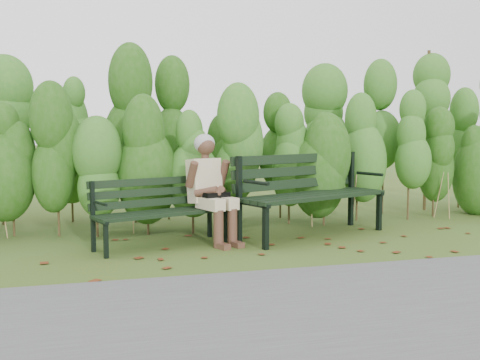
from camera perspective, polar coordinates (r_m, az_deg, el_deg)
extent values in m
plane|color=#405118|center=(6.26, 0.84, -7.14)|extent=(80.00, 80.00, 0.00)
cube|color=#474749|center=(4.27, 9.23, -13.16)|extent=(60.00, 2.50, 0.01)
cylinder|color=#47381E|center=(7.26, -18.62, -2.49)|extent=(0.03, 0.03, 0.80)
ellipsoid|color=#3B7324|center=(7.20, -18.77, 2.56)|extent=(0.64, 0.64, 1.44)
cylinder|color=#47381E|center=(7.24, -13.78, -2.37)|extent=(0.03, 0.03, 0.80)
ellipsoid|color=#3B7324|center=(7.19, -13.90, 2.69)|extent=(0.64, 0.64, 1.44)
cylinder|color=#47381E|center=(7.28, -8.96, -2.24)|extent=(0.03, 0.03, 0.80)
ellipsoid|color=#3B7324|center=(7.23, -9.04, 2.79)|extent=(0.64, 0.64, 1.44)
cylinder|color=#47381E|center=(7.37, -4.23, -2.10)|extent=(0.03, 0.03, 0.80)
ellipsoid|color=#3B7324|center=(7.32, -4.27, 2.87)|extent=(0.64, 0.64, 1.44)
cylinder|color=#47381E|center=(7.51, 0.36, -1.95)|extent=(0.03, 0.03, 0.80)
ellipsoid|color=#3B7324|center=(7.46, 0.36, 2.93)|extent=(0.64, 0.64, 1.44)
cylinder|color=#47381E|center=(7.70, 4.75, -1.79)|extent=(0.03, 0.03, 0.80)
ellipsoid|color=#3B7324|center=(7.64, 4.79, 2.98)|extent=(0.64, 0.64, 1.44)
cylinder|color=#47381E|center=(7.92, 8.92, -1.63)|extent=(0.03, 0.03, 0.80)
ellipsoid|color=#3B7324|center=(7.87, 8.98, 3.00)|extent=(0.64, 0.64, 1.44)
cylinder|color=#47381E|center=(8.19, 12.83, -1.47)|extent=(0.03, 0.03, 0.80)
ellipsoid|color=#3B7324|center=(8.14, 12.92, 3.00)|extent=(0.64, 0.64, 1.44)
cylinder|color=#47381E|center=(8.50, 16.48, -1.32)|extent=(0.03, 0.03, 0.80)
ellipsoid|color=#3B7324|center=(8.45, 16.59, 3.00)|extent=(0.64, 0.64, 1.44)
cylinder|color=#47381E|center=(8.83, 19.86, -1.17)|extent=(0.03, 0.03, 0.80)
ellipsoid|color=#3B7324|center=(8.78, 19.99, 2.98)|extent=(0.64, 0.64, 1.44)
cylinder|color=#47381E|center=(9.19, 22.99, -1.03)|extent=(0.03, 0.03, 0.80)
ellipsoid|color=#3B7324|center=(9.15, 23.13, 2.95)|extent=(0.64, 0.64, 1.44)
cylinder|color=#47381E|center=(8.28, -22.02, -0.62)|extent=(0.04, 0.04, 1.10)
ellipsoid|color=#20550F|center=(8.24, -22.24, 5.48)|extent=(0.70, 0.70, 1.98)
cylinder|color=#47381E|center=(8.22, -16.70, -0.49)|extent=(0.04, 0.04, 1.10)
ellipsoid|color=#20550F|center=(8.18, -16.87, 5.65)|extent=(0.70, 0.70, 1.98)
cylinder|color=#47381E|center=(8.24, -11.36, -0.36)|extent=(0.04, 0.04, 1.10)
ellipsoid|color=#20550F|center=(8.20, -11.47, 5.77)|extent=(0.70, 0.70, 1.98)
cylinder|color=#47381E|center=(8.32, -6.07, -0.23)|extent=(0.04, 0.04, 1.10)
ellipsoid|color=#20550F|center=(8.28, -6.13, 5.84)|extent=(0.70, 0.70, 1.98)
cylinder|color=#47381E|center=(8.48, -0.94, -0.09)|extent=(0.04, 0.04, 1.10)
ellipsoid|color=#20550F|center=(8.44, -0.95, 5.86)|extent=(0.70, 0.70, 1.98)
cylinder|color=#47381E|center=(8.70, 3.97, 0.03)|extent=(0.04, 0.04, 1.10)
ellipsoid|color=#20550F|center=(8.66, 4.01, 5.84)|extent=(0.70, 0.70, 1.98)
cylinder|color=#47381E|center=(8.98, 8.61, 0.15)|extent=(0.04, 0.04, 1.10)
ellipsoid|color=#20550F|center=(8.94, 8.69, 5.78)|extent=(0.70, 0.70, 1.98)
cylinder|color=#47381E|center=(9.31, 12.94, 0.26)|extent=(0.04, 0.04, 1.10)
ellipsoid|color=#20550F|center=(9.28, 13.05, 5.68)|extent=(0.70, 0.70, 1.98)
cylinder|color=#47381E|center=(9.70, 16.95, 0.36)|extent=(0.04, 0.04, 1.10)
ellipsoid|color=#20550F|center=(9.66, 17.09, 5.57)|extent=(0.70, 0.70, 1.98)
cylinder|color=#47381E|center=(10.12, 20.63, 0.45)|extent=(0.04, 0.04, 1.10)
ellipsoid|color=#20550F|center=(10.09, 20.80, 5.44)|extent=(0.70, 0.70, 1.98)
cube|color=#5E2A12|center=(5.63, -9.20, -8.61)|extent=(0.10, 0.11, 0.01)
cube|color=#5E2A12|center=(6.37, 1.21, -6.91)|extent=(0.11, 0.10, 0.01)
cube|color=#5E2A12|center=(5.80, -17.59, -8.38)|extent=(0.10, 0.09, 0.01)
cube|color=#5E2A12|center=(7.16, -0.95, -5.52)|extent=(0.10, 0.09, 0.01)
cube|color=#5E2A12|center=(6.74, -2.49, -6.22)|extent=(0.11, 0.11, 0.01)
cube|color=#5E2A12|center=(6.21, -19.66, -7.55)|extent=(0.11, 0.11, 0.01)
cube|color=#5E2A12|center=(6.69, 15.28, -6.50)|extent=(0.11, 0.11, 0.01)
cube|color=#5E2A12|center=(6.11, 15.73, -7.64)|extent=(0.08, 0.10, 0.01)
cube|color=#5E2A12|center=(6.35, -3.06, -6.94)|extent=(0.11, 0.09, 0.01)
cube|color=#5E2A12|center=(6.13, 9.26, -7.46)|extent=(0.08, 0.10, 0.01)
cube|color=#5E2A12|center=(4.95, -19.08, -10.79)|extent=(0.11, 0.11, 0.01)
cube|color=#5E2A12|center=(5.84, -2.78, -8.04)|extent=(0.11, 0.10, 0.01)
cube|color=#5E2A12|center=(5.28, -0.09, -9.49)|extent=(0.11, 0.11, 0.01)
cube|color=#5E2A12|center=(5.84, 9.83, -8.11)|extent=(0.08, 0.09, 0.01)
cube|color=#5E2A12|center=(5.69, -7.97, -8.44)|extent=(0.10, 0.08, 0.01)
cube|color=#5E2A12|center=(6.97, -22.36, -6.24)|extent=(0.11, 0.11, 0.01)
cube|color=#5E2A12|center=(7.46, 19.08, -5.39)|extent=(0.11, 0.10, 0.01)
cube|color=#5E2A12|center=(8.17, 17.37, -4.41)|extent=(0.11, 0.11, 0.01)
cube|color=#5E2A12|center=(7.23, 9.28, -5.50)|extent=(0.09, 0.08, 0.01)
cube|color=#5E2A12|center=(5.19, -19.79, -10.05)|extent=(0.11, 0.11, 0.01)
cube|color=#5E2A12|center=(6.50, -16.35, -6.87)|extent=(0.08, 0.10, 0.01)
cube|color=#5E2A12|center=(5.83, 10.28, -8.15)|extent=(0.11, 0.11, 0.01)
cube|color=#5E2A12|center=(5.50, -16.71, -9.12)|extent=(0.10, 0.08, 0.01)
cube|color=#5E2A12|center=(6.91, 0.93, -5.92)|extent=(0.11, 0.11, 0.01)
cube|color=#5E2A12|center=(7.75, 16.35, -4.91)|extent=(0.11, 0.11, 0.01)
cube|color=#5E2A12|center=(6.44, -22.55, -7.18)|extent=(0.11, 0.11, 0.01)
cube|color=#5E2A12|center=(5.03, -13.70, -10.39)|extent=(0.11, 0.11, 0.01)
cube|color=black|center=(6.28, -7.19, -3.53)|extent=(1.50, 0.61, 0.03)
cube|color=black|center=(6.38, -7.64, -3.41)|extent=(1.50, 0.61, 0.03)
cube|color=black|center=(6.47, -8.08, -3.28)|extent=(1.50, 0.61, 0.03)
cube|color=black|center=(6.57, -8.50, -3.16)|extent=(1.50, 0.61, 0.03)
cube|color=black|center=(6.62, -8.81, -2.26)|extent=(1.48, 0.56, 0.09)
cube|color=black|center=(6.62, -8.88, -1.21)|extent=(1.48, 0.56, 0.09)
cube|color=black|center=(6.62, -8.94, -0.16)|extent=(1.48, 0.56, 0.09)
cube|color=black|center=(6.00, -13.46, -5.94)|extent=(0.06, 0.06, 0.39)
cube|color=black|center=(6.31, -14.72, -3.62)|extent=(0.06, 0.06, 0.78)
cube|color=black|center=(6.13, -14.08, -4.03)|extent=(0.18, 0.42, 0.03)
cylinder|color=black|center=(6.06, -13.98, -2.32)|extent=(0.14, 0.32, 0.03)
cube|color=black|center=(6.67, -1.44, -4.66)|extent=(0.06, 0.06, 0.39)
cube|color=black|center=(6.95, -3.12, -2.64)|extent=(0.06, 0.06, 0.78)
cube|color=black|center=(6.79, -2.24, -2.98)|extent=(0.18, 0.42, 0.03)
cylinder|color=black|center=(6.73, -2.05, -1.42)|extent=(0.14, 0.32, 0.03)
cube|color=black|center=(6.88, 8.80, -1.75)|extent=(1.94, 0.89, 0.05)
cube|color=black|center=(6.98, 7.96, -1.64)|extent=(1.94, 0.89, 0.05)
cube|color=black|center=(7.08, 7.14, -1.53)|extent=(1.94, 0.89, 0.05)
cube|color=black|center=(7.18, 6.35, -1.42)|extent=(1.94, 0.89, 0.05)
cube|color=black|center=(7.24, 5.78, -0.36)|extent=(1.92, 0.83, 0.12)
cube|color=black|center=(7.24, 5.70, 0.90)|extent=(1.92, 0.83, 0.12)
cube|color=black|center=(7.24, 5.62, 2.16)|extent=(1.92, 0.83, 0.12)
cube|color=black|center=(6.25, 2.62, -4.79)|extent=(0.07, 0.07, 0.51)
cube|color=black|center=(6.58, -0.11, -2.00)|extent=(0.07, 0.07, 1.02)
cube|color=black|center=(6.38, 1.31, -2.44)|extent=(0.27, 0.55, 0.05)
cylinder|color=black|center=(6.31, 1.64, -0.25)|extent=(0.20, 0.41, 0.04)
cube|color=black|center=(7.64, 13.95, -3.08)|extent=(0.07, 0.07, 0.51)
cube|color=black|center=(7.92, 11.23, -0.86)|extent=(0.07, 0.07, 1.02)
cube|color=black|center=(7.75, 12.67, -1.19)|extent=(0.27, 0.55, 0.05)
cylinder|color=black|center=(7.69, 13.04, 0.62)|extent=(0.20, 0.41, 0.04)
cube|color=#C9B392|center=(6.46, -3.05, -2.41)|extent=(0.28, 0.46, 0.14)
cube|color=#C9B392|center=(6.56, -1.65, -2.29)|extent=(0.28, 0.46, 0.14)
cylinder|color=#533425|center=(6.35, -2.20, -4.98)|extent=(0.15, 0.15, 0.43)
cylinder|color=#533425|center=(6.45, -0.79, -4.82)|extent=(0.15, 0.15, 0.43)
cube|color=#533425|center=(6.32, -1.79, -6.74)|extent=(0.16, 0.23, 0.06)
cube|color=#533425|center=(6.42, -0.37, -6.54)|extent=(0.16, 0.23, 0.06)
cube|color=#C9B392|center=(6.72, -3.64, -0.06)|extent=(0.44, 0.37, 0.54)
cylinder|color=#533425|center=(6.68, -3.56, 2.33)|extent=(0.09, 0.09, 0.10)
sphere|color=#533425|center=(6.67, -3.52, 3.49)|extent=(0.22, 0.22, 0.22)
ellipsoid|color=gray|center=(6.69, -3.64, 3.72)|extent=(0.25, 0.24, 0.23)
cylinder|color=#533425|center=(6.53, -4.91, 0.56)|extent=(0.16, 0.24, 0.32)
cylinder|color=#533425|center=(6.76, -1.69, 0.74)|extent=(0.16, 0.24, 0.32)
cylinder|color=#533425|center=(6.49, -3.46, -1.17)|extent=(0.28, 0.22, 0.14)
cylinder|color=#533425|center=(6.60, -1.83, -1.05)|extent=(0.17, 0.29, 0.14)
sphere|color=#533425|center=(6.49, -2.35, -1.35)|extent=(0.11, 0.11, 0.11)
cube|color=black|center=(6.51, -2.39, -1.98)|extent=(0.34, 0.22, 0.17)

